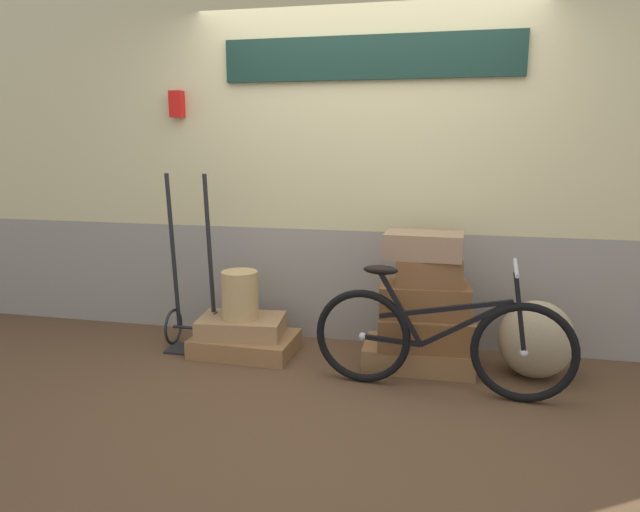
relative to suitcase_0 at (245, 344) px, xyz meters
The scene contains 13 objects.
ground 0.86m from the suitcase_0, 21.89° to the right, with size 10.24×5.20×0.06m, color #513823.
station_building 1.68m from the suitcase_0, 33.44° to the left, with size 8.24×0.74×2.89m.
suitcase_0 is the anchor object (origin of this frame).
suitcase_1 0.14m from the suitcase_0, 165.89° to the left, with size 0.61×0.40×0.13m, color #9E754C.
suitcase_2 1.27m from the suitcase_0, ahead, with size 0.75×0.44×0.16m, color olive.
suitcase_3 1.33m from the suitcase_0, ahead, with size 0.64×0.39×0.21m, color brown.
suitcase_4 1.36m from the suitcase_0, ahead, with size 0.60×0.35×0.22m, color brown.
suitcase_5 1.46m from the suitcase_0, ahead, with size 0.43×0.25×0.18m, color brown.
suitcase_6 1.51m from the suitcase_0, ahead, with size 0.51×0.30×0.17m, color #937051.
wicker_basket 0.38m from the suitcase_0, 152.61° to the right, with size 0.26×0.26×0.35m, color tan.
luggage_trolley 0.50m from the suitcase_0, behind, with size 0.38×0.36×1.32m.
burlap_sack 2.04m from the suitcase_0, ahead, with size 0.48×0.41×0.52m, color #9E8966.
bicycle 1.48m from the suitcase_0, 14.54° to the right, with size 1.60×0.46×0.84m.
Camera 1 is at (0.64, -3.48, 1.55)m, focal length 31.99 mm.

